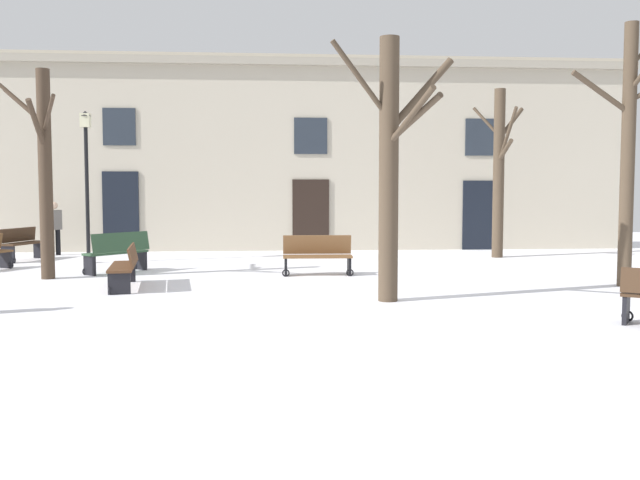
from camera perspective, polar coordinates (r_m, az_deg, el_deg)
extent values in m
plane|color=white|center=(13.62, 0.55, -4.02)|extent=(34.61, 34.61, 0.00)
cube|color=#BCB29E|center=(22.41, -1.39, 7.07)|extent=(21.63, 0.40, 6.18)
cube|color=#A09786|center=(22.49, -1.37, 14.35)|extent=(21.63, 0.30, 0.24)
cube|color=black|center=(22.60, -15.93, 2.23)|extent=(1.11, 0.08, 2.50)
cube|color=#262D38|center=(22.67, -16.06, 8.87)|extent=(0.99, 0.06, 1.15)
cube|color=black|center=(22.18, -0.76, 2.04)|extent=(1.16, 0.08, 2.26)
cube|color=#262D38|center=(22.23, -0.77, 8.49)|extent=(1.05, 0.06, 1.14)
cube|color=black|center=(23.17, 12.79, 1.99)|extent=(1.04, 0.08, 2.23)
cube|color=#262D38|center=(23.21, 12.89, 8.18)|extent=(0.93, 0.06, 1.18)
cylinder|color=#4C3D2D|center=(15.22, 23.82, 6.31)|extent=(0.27, 0.27, 5.21)
cylinder|color=#4C3D2D|center=(15.00, 21.98, 11.09)|extent=(1.28, 0.23, 0.85)
cylinder|color=#4C3D2D|center=(20.60, 14.37, 5.26)|extent=(0.31, 0.31, 4.78)
cylinder|color=#4C3D2D|center=(20.18, 14.85, 7.06)|extent=(0.14, 0.99, 0.61)
cylinder|color=#4C3D2D|center=(20.16, 15.04, 8.21)|extent=(0.20, 1.14, 1.51)
cylinder|color=#4C3D2D|center=(21.13, 15.29, 9.14)|extent=(1.01, 0.81, 1.01)
cylinder|color=#4C3D2D|center=(20.73, 13.42, 9.34)|extent=(0.76, 0.41, 0.88)
cylinder|color=#4C3D2D|center=(12.09, 5.63, 5.66)|extent=(0.34, 0.34, 4.52)
cylinder|color=#4C3D2D|center=(11.56, 7.35, 9.89)|extent=(0.57, 1.36, 0.88)
cylinder|color=#4C3D2D|center=(11.97, 3.39, 12.86)|extent=(1.10, 0.47, 1.28)
cylinder|color=#4C3D2D|center=(11.60, 7.63, 9.73)|extent=(0.70, 1.31, 0.73)
cylinder|color=#4C3D2D|center=(12.40, 8.17, 11.61)|extent=(1.23, 0.33, 1.33)
cylinder|color=#423326|center=(16.20, -21.49, 4.97)|extent=(0.29, 0.29, 4.51)
cylinder|color=#423326|center=(15.89, -22.12, 8.71)|extent=(0.19, 0.87, 1.02)
cylinder|color=#423326|center=(16.56, -23.18, 10.20)|extent=(1.06, 0.32, 0.90)
cylinder|color=#423326|center=(15.65, -21.27, 9.56)|extent=(0.63, 1.20, 0.69)
cylinder|color=#423326|center=(16.94, -23.02, 9.98)|extent=(1.24, 1.08, 0.93)
cylinder|color=black|center=(19.38, -18.46, 3.46)|extent=(0.10, 0.10, 3.56)
cylinder|color=black|center=(19.46, -18.35, -1.49)|extent=(0.22, 0.22, 0.20)
cube|color=beige|center=(19.46, -18.60, 9.23)|extent=(0.24, 0.24, 0.36)
cone|color=black|center=(19.48, -18.61, 9.76)|extent=(0.30, 0.30, 0.14)
cube|color=black|center=(18.90, -24.27, -1.45)|extent=(0.37, 0.24, 0.43)
torus|color=black|center=(18.78, -23.93, -1.89)|extent=(0.11, 0.16, 0.17)
cube|color=brown|center=(15.73, -0.20, -1.35)|extent=(1.56, 0.50, 0.05)
cube|color=brown|center=(15.92, -0.24, -0.37)|extent=(1.55, 0.14, 0.43)
cube|color=black|center=(15.74, -2.81, -2.14)|extent=(0.07, 0.42, 0.43)
torus|color=black|center=(15.57, -2.80, -2.71)|extent=(0.17, 0.03, 0.17)
cube|color=black|center=(15.81, 2.40, -2.12)|extent=(0.07, 0.42, 0.43)
torus|color=black|center=(15.64, 2.46, -2.68)|extent=(0.17, 0.03, 0.17)
cube|color=#3D2819|center=(20.69, -22.98, -0.24)|extent=(0.85, 1.57, 0.05)
cube|color=#3D2819|center=(20.79, -23.44, 0.39)|extent=(0.52, 1.46, 0.38)
cube|color=black|center=(20.15, -24.11, -1.06)|extent=(0.39, 0.17, 0.48)
torus|color=black|center=(20.06, -23.72, -1.53)|extent=(0.08, 0.17, 0.17)
cube|color=black|center=(21.27, -21.88, -0.75)|extent=(0.39, 0.17, 0.48)
torus|color=black|center=(21.19, -21.50, -1.19)|extent=(0.08, 0.17, 0.17)
cube|color=black|center=(11.05, 23.70, -5.13)|extent=(0.28, 0.36, 0.44)
torus|color=black|center=(11.24, 23.79, -5.70)|extent=(0.16, 0.12, 0.17)
cube|color=#2D4C33|center=(16.99, -16.31, -0.99)|extent=(1.35, 1.45, 0.05)
cube|color=#2D4C33|center=(16.81, -15.92, -0.15)|extent=(1.12, 1.24, 0.44)
cube|color=black|center=(17.44, -14.40, -1.60)|extent=(0.33, 0.30, 0.47)
torus|color=black|center=(17.59, -14.73, -2.06)|extent=(0.13, 0.15, 0.17)
cube|color=black|center=(16.59, -18.28, -1.96)|extent=(0.33, 0.30, 0.47)
torus|color=black|center=(16.75, -18.59, -2.44)|extent=(0.13, 0.15, 0.17)
cube|color=#51331E|center=(14.28, -15.83, -2.10)|extent=(0.70, 1.94, 0.05)
cube|color=#51331E|center=(14.24, -15.03, -1.19)|extent=(0.37, 1.90, 0.37)
cube|color=black|center=(15.18, -15.59, -2.53)|extent=(0.41, 0.11, 0.42)
torus|color=black|center=(15.21, -16.24, -3.03)|extent=(0.05, 0.17, 0.17)
cube|color=black|center=(13.42, -16.07, -3.40)|extent=(0.41, 0.11, 0.42)
torus|color=black|center=(13.45, -16.80, -3.96)|extent=(0.05, 0.17, 0.17)
cylinder|color=black|center=(22.15, -20.59, -0.17)|extent=(0.14, 0.14, 0.76)
cylinder|color=black|center=(22.09, -21.03, -0.20)|extent=(0.14, 0.14, 0.76)
cube|color=slate|center=(22.08, -20.85, 1.55)|extent=(0.44, 0.40, 0.58)
sphere|color=beige|center=(22.07, -20.88, 2.65)|extent=(0.21, 0.21, 0.21)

